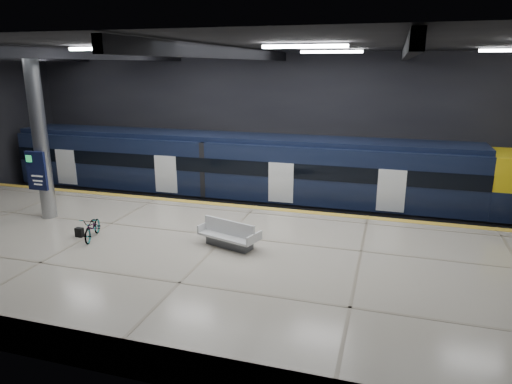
% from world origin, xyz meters
% --- Properties ---
extents(ground, '(30.00, 30.00, 0.00)m').
position_xyz_m(ground, '(0.00, 0.00, 0.00)').
color(ground, black).
rests_on(ground, ground).
extents(room_shell, '(30.10, 16.10, 8.05)m').
position_xyz_m(room_shell, '(-0.00, 0.00, 5.72)').
color(room_shell, black).
rests_on(room_shell, ground).
extents(platform, '(30.00, 11.00, 1.10)m').
position_xyz_m(platform, '(0.00, -2.50, 0.55)').
color(platform, '#BAAE9D').
rests_on(platform, ground).
extents(safety_strip, '(30.00, 0.40, 0.01)m').
position_xyz_m(safety_strip, '(0.00, 2.75, 1.11)').
color(safety_strip, gold).
rests_on(safety_strip, platform).
extents(rails, '(30.00, 1.52, 0.16)m').
position_xyz_m(rails, '(0.00, 5.50, 0.08)').
color(rails, gray).
rests_on(rails, ground).
extents(train, '(29.40, 2.84, 3.79)m').
position_xyz_m(train, '(-0.32, 5.50, 2.06)').
color(train, black).
rests_on(train, ground).
extents(bench, '(2.38, 1.53, 0.98)m').
position_xyz_m(bench, '(0.47, -1.92, 1.44)').
color(bench, '#595B60').
rests_on(bench, platform).
extents(bicycle, '(1.10, 1.78, 0.88)m').
position_xyz_m(bicycle, '(-4.66, -2.64, 1.54)').
color(bicycle, '#99999E').
rests_on(bicycle, platform).
extents(pannier_bag, '(0.30, 0.19, 0.35)m').
position_xyz_m(pannier_bag, '(-5.26, -2.64, 1.28)').
color(pannier_bag, black).
rests_on(pannier_bag, platform).
extents(info_column, '(0.90, 0.78, 6.90)m').
position_xyz_m(info_column, '(-8.00, -1.03, 4.46)').
color(info_column, '#9EA0A5').
rests_on(info_column, platform).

